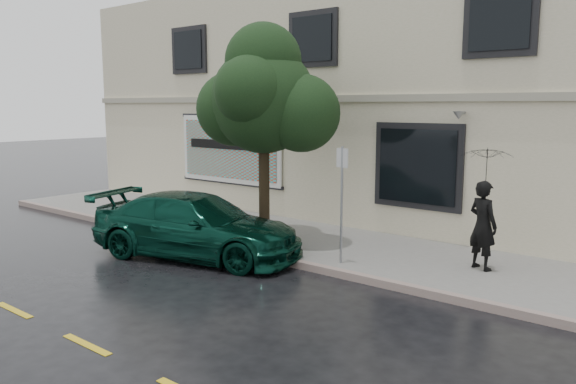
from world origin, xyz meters
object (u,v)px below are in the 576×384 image
Objects in this scene: car at (197,226)px; pedestrian at (483,225)px; fire_hydrant at (185,219)px; street_tree at (264,101)px.

pedestrian is at bearing -80.28° from car.
car is at bearing 47.73° from pedestrian.
pedestrian reaches higher than fire_hydrant.
car is 3.32m from street_tree.
street_tree is 6.34× the size of fire_hydrant.
pedestrian is 0.39× the size of street_tree.
car is 6.16m from pedestrian.
fire_hydrant is (-1.61, 1.05, -0.21)m from car.
fire_hydrant is at bearing 34.95° from pedestrian.
street_tree reaches higher than car.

